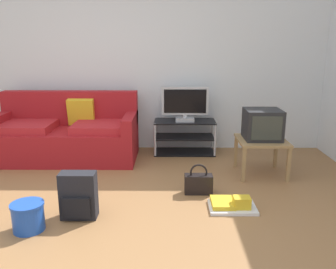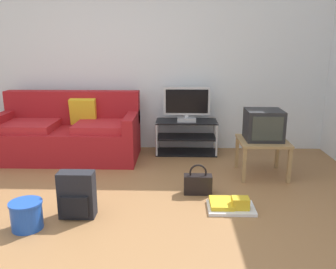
{
  "view_description": "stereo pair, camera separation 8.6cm",
  "coord_description": "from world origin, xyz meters",
  "views": [
    {
      "loc": [
        0.77,
        -2.8,
        1.55
      ],
      "look_at": [
        0.74,
        1.01,
        0.57
      ],
      "focal_mm": 37.91,
      "sensor_mm": 36.0,
      "label": 1
    },
    {
      "loc": [
        0.86,
        -2.8,
        1.55
      ],
      "look_at": [
        0.74,
        1.01,
        0.57
      ],
      "focal_mm": 37.91,
      "sensor_mm": 36.0,
      "label": 2
    }
  ],
  "objects": [
    {
      "name": "handbag",
      "position": [
        1.07,
        0.7,
        0.11
      ],
      "size": [
        0.3,
        0.13,
        0.33
      ],
      "rotation": [
        0.0,
        0.0,
        -0.37
      ],
      "color": "black",
      "rests_on": "ground_plane"
    },
    {
      "name": "flat_tv",
      "position": [
        0.97,
        2.12,
        0.72
      ],
      "size": [
        0.65,
        0.22,
        0.48
      ],
      "color": "#B2B2B7",
      "rests_on": "tv_stand"
    },
    {
      "name": "side_table",
      "position": [
        1.86,
        1.28,
        0.38
      ],
      "size": [
        0.57,
        0.57,
        0.44
      ],
      "color": "#9E7A4C",
      "rests_on": "ground_plane"
    },
    {
      "name": "crt_tv",
      "position": [
        1.86,
        1.3,
        0.62
      ],
      "size": [
        0.42,
        0.4,
        0.36
      ],
      "color": "#232326",
      "rests_on": "side_table"
    },
    {
      "name": "wall_back",
      "position": [
        0.0,
        2.45,
        1.35
      ],
      "size": [
        9.0,
        0.1,
        2.7
      ],
      "primitive_type": "cube",
      "color": "silver",
      "rests_on": "ground_plane"
    },
    {
      "name": "ground_plane",
      "position": [
        0.0,
        0.0,
        -0.01
      ],
      "size": [
        9.0,
        9.8,
        0.02
      ],
      "primitive_type": "cube",
      "color": "olive"
    },
    {
      "name": "cleaning_bucket",
      "position": [
        -0.44,
        -0.08,
        0.13
      ],
      "size": [
        0.28,
        0.28,
        0.25
      ],
      "color": "blue",
      "rests_on": "ground_plane"
    },
    {
      "name": "floor_tray",
      "position": [
        1.36,
        0.33,
        0.04
      ],
      "size": [
        0.45,
        0.33,
        0.14
      ],
      "color": "silver",
      "rests_on": "ground_plane"
    },
    {
      "name": "tv_stand",
      "position": [
        0.97,
        2.14,
        0.24
      ],
      "size": [
        0.87,
        0.42,
        0.48
      ],
      "color": "black",
      "rests_on": "ground_plane"
    },
    {
      "name": "backpack",
      "position": [
        -0.06,
        0.16,
        0.21
      ],
      "size": [
        0.32,
        0.23,
        0.43
      ],
      "rotation": [
        0.0,
        0.0,
        -0.19
      ],
      "color": "black",
      "rests_on": "ground_plane"
    },
    {
      "name": "couch",
      "position": [
        -0.65,
        1.88,
        0.34
      ],
      "size": [
        1.9,
        0.85,
        0.9
      ],
      "color": "maroon",
      "rests_on": "ground_plane"
    }
  ]
}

